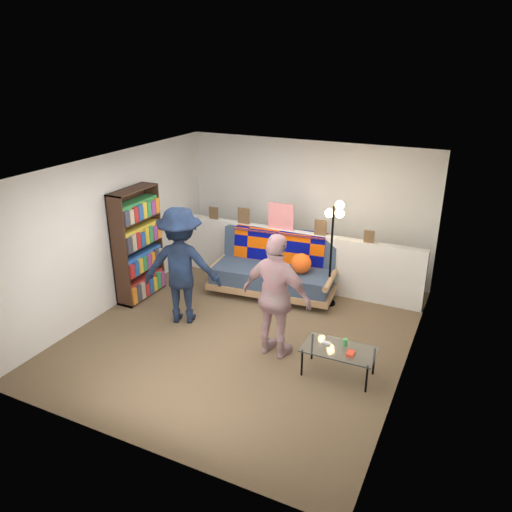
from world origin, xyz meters
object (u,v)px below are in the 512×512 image
(futon_sofa, at_px, (275,270))
(bookshelf, at_px, (138,248))
(person_left, at_px, (181,266))
(floor_lamp, at_px, (334,233))
(person_right, at_px, (276,297))
(coffee_table, at_px, (339,351))

(futon_sofa, xyz_separation_m, bookshelf, (-1.95, -1.08, 0.44))
(person_left, bearing_deg, futon_sofa, -142.00)
(floor_lamp, bearing_deg, person_right, -96.95)
(person_left, relative_size, person_right, 1.04)
(futon_sofa, bearing_deg, floor_lamp, 0.17)
(coffee_table, relative_size, floor_lamp, 0.53)
(futon_sofa, distance_m, coffee_table, 2.46)
(futon_sofa, relative_size, person_right, 1.27)
(bookshelf, xyz_separation_m, floor_lamp, (2.92, 1.08, 0.36))
(coffee_table, bearing_deg, person_left, 171.75)
(bookshelf, xyz_separation_m, person_right, (2.71, -0.63, -0.00))
(person_left, xyz_separation_m, person_right, (1.63, -0.26, -0.03))
(bookshelf, distance_m, person_left, 1.15)
(futon_sofa, xyz_separation_m, person_left, (-0.87, -1.45, 0.47))
(bookshelf, height_order, person_left, bookshelf)
(futon_sofa, bearing_deg, person_right, -66.17)
(futon_sofa, distance_m, bookshelf, 2.27)
(bookshelf, bearing_deg, coffee_table, -11.57)
(floor_lamp, bearing_deg, person_left, -141.59)
(bookshelf, relative_size, person_right, 1.07)
(coffee_table, xyz_separation_m, person_right, (-0.90, 0.10, 0.50))
(coffee_table, distance_m, person_right, 1.03)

